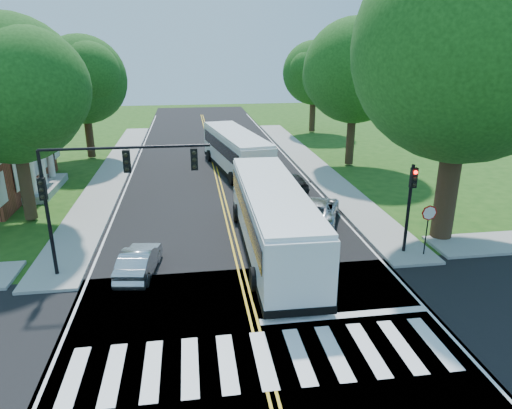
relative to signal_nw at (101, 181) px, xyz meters
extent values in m
plane|color=#1B4711|center=(5.86, -6.43, -4.38)|extent=(140.00, 140.00, 0.00)
cube|color=black|center=(5.86, 11.57, -4.37)|extent=(14.00, 96.00, 0.01)
cube|color=black|center=(5.86, -6.43, -4.37)|extent=(60.00, 12.00, 0.01)
cube|color=gold|center=(5.86, 15.57, -4.36)|extent=(0.36, 70.00, 0.01)
cube|color=silver|center=(-0.94, 15.57, -4.36)|extent=(0.12, 70.00, 0.01)
cube|color=silver|center=(12.66, 15.57, -4.36)|extent=(0.12, 70.00, 0.01)
cube|color=silver|center=(5.86, -6.93, -4.36)|extent=(12.60, 3.00, 0.01)
cube|color=silver|center=(9.36, -4.83, -4.36)|extent=(6.60, 0.40, 0.01)
cube|color=gray|center=(-2.44, 18.57, -4.30)|extent=(2.60, 40.00, 0.15)
cube|color=gray|center=(14.16, 18.57, -4.30)|extent=(2.60, 40.00, 0.15)
cylinder|color=#332314|center=(16.86, 1.57, -1.23)|extent=(1.10, 1.10, 6.00)
sphere|color=#25661E|center=(16.86, 1.57, 5.28)|extent=(10.80, 10.80, 10.80)
cylinder|color=#332314|center=(-5.64, 7.57, -1.83)|extent=(0.70, 0.70, 4.80)
sphere|color=#25661E|center=(-5.64, 7.57, 3.17)|extent=(8.00, 8.00, 8.00)
cylinder|color=#332314|center=(-5.14, 23.57, -2.03)|extent=(0.70, 0.70, 4.40)
sphere|color=#25661E|center=(-5.14, 23.57, 2.64)|extent=(7.60, 7.60, 7.60)
cylinder|color=#332314|center=(17.36, 17.57, -1.73)|extent=(0.70, 0.70, 5.00)
sphere|color=#25661E|center=(17.36, 17.57, 3.50)|extent=(8.40, 8.40, 8.40)
cylinder|color=#332314|center=(18.36, 33.57, -2.03)|extent=(0.70, 0.70, 4.40)
sphere|color=#25661E|center=(18.36, 33.57, 2.51)|extent=(7.20, 7.20, 7.20)
cube|color=silver|center=(-6.54, 13.57, 0.02)|extent=(1.40, 6.00, 0.45)
cube|color=gray|center=(-6.54, 13.57, -4.13)|extent=(1.80, 6.00, 0.50)
cylinder|color=silver|center=(-6.54, 11.37, -2.28)|extent=(0.50, 0.50, 4.20)
cylinder|color=silver|center=(-6.54, 13.57, -2.28)|extent=(0.50, 0.50, 4.20)
cylinder|color=silver|center=(-6.54, 15.77, -2.28)|extent=(0.50, 0.50, 4.20)
cylinder|color=black|center=(-2.34, 0.07, -1.93)|extent=(0.16, 0.16, 4.60)
cube|color=black|center=(-2.34, -0.08, -0.23)|extent=(0.30, 0.22, 0.95)
sphere|color=black|center=(-2.34, -0.22, 0.07)|extent=(0.18, 0.18, 0.18)
cylinder|color=black|center=(1.16, 0.07, 1.37)|extent=(7.00, 0.12, 0.12)
cube|color=black|center=(1.16, -0.08, 0.82)|extent=(0.30, 0.22, 0.95)
cube|color=black|center=(3.96, -0.08, 0.82)|extent=(0.30, 0.22, 0.95)
cylinder|color=black|center=(14.06, 0.07, -2.03)|extent=(0.16, 0.16, 4.40)
cube|color=black|center=(14.06, -0.08, -0.43)|extent=(0.30, 0.22, 0.95)
sphere|color=#FF0A05|center=(14.06, -0.22, -0.13)|extent=(0.18, 0.18, 0.18)
cylinder|color=black|center=(14.86, -0.43, -3.13)|extent=(0.06, 0.06, 2.20)
cylinder|color=#A50A07|center=(14.86, -0.46, -2.08)|extent=(0.76, 0.04, 0.76)
cube|color=silver|center=(7.66, 1.43, -2.70)|extent=(2.92, 12.76, 2.96)
cube|color=black|center=(7.66, 1.43, -2.16)|extent=(2.98, 11.87, 1.02)
cube|color=black|center=(7.75, 7.84, -2.32)|extent=(2.64, 0.14, 1.72)
cube|color=orange|center=(7.75, 7.84, -1.35)|extent=(1.83, 0.13, 0.34)
cube|color=black|center=(7.66, 1.43, -4.01)|extent=(2.98, 12.86, 0.32)
cube|color=silver|center=(7.66, 1.43, -1.15)|extent=(2.86, 12.37, 0.24)
cylinder|color=black|center=(9.12, 5.61, -3.85)|extent=(0.36, 1.04, 1.03)
cylinder|color=black|center=(6.32, 5.65, -3.85)|extent=(0.36, 1.04, 1.03)
cylinder|color=black|center=(9.01, -2.47, -3.85)|extent=(0.36, 1.04, 1.03)
cylinder|color=black|center=(6.21, -2.43, -3.85)|extent=(0.36, 1.04, 1.03)
cube|color=silver|center=(7.49, 17.06, -2.75)|extent=(4.62, 12.56, 2.86)
cube|color=black|center=(7.49, 17.06, -2.23)|extent=(4.55, 11.72, 0.99)
cube|color=black|center=(6.49, 23.17, -2.39)|extent=(2.53, 0.51, 1.67)
cube|color=orange|center=(6.49, 23.17, -1.45)|extent=(1.76, 0.39, 0.33)
cube|color=black|center=(7.49, 17.06, -4.02)|extent=(4.69, 12.67, 0.31)
cube|color=silver|center=(7.49, 17.06, -1.26)|extent=(4.51, 12.19, 0.23)
cylinder|color=black|center=(8.17, 21.29, -3.87)|extent=(0.49, 1.04, 1.00)
cylinder|color=black|center=(5.50, 20.85, -3.87)|extent=(0.49, 1.04, 1.00)
cylinder|color=black|center=(9.44, 13.58, -3.87)|extent=(0.49, 1.04, 1.00)
cylinder|color=black|center=(6.77, 13.14, -3.87)|extent=(0.49, 1.04, 1.00)
imported|color=#AEB1B6|center=(1.29, -0.24, -3.73)|extent=(1.90, 4.03, 1.28)
imported|color=#A6A8AD|center=(11.01, 5.06, -3.67)|extent=(3.99, 5.51, 1.39)
imported|color=black|center=(10.85, 11.34, -3.79)|extent=(2.16, 4.14, 1.15)
camera|label=1|loc=(3.78, -19.25, 5.36)|focal=32.00mm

